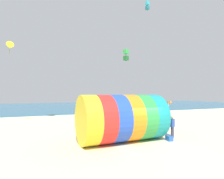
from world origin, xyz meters
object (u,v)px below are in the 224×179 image
(kite_cyan_box, at_px, (147,6))
(kite_green_box, at_px, (126,55))
(bystander_near_water, at_px, (82,118))
(beach_flag, at_px, (170,104))
(giant_inflatable_tube, at_px, (122,118))
(bystander_mid_beach, at_px, (112,112))
(kite_handler, at_px, (172,126))
(cooler_box, at_px, (169,138))
(kite_yellow_delta, at_px, (9,46))

(kite_cyan_box, height_order, kite_green_box, kite_cyan_box)
(bystander_near_water, relative_size, beach_flag, 0.63)
(giant_inflatable_tube, height_order, bystander_mid_beach, giant_inflatable_tube)
(kite_handler, height_order, bystander_near_water, bystander_near_water)
(kite_handler, distance_m, kite_cyan_box, 12.60)
(bystander_mid_beach, bearing_deg, kite_green_box, -96.87)
(kite_handler, relative_size, bystander_mid_beach, 1.00)
(beach_flag, bearing_deg, kite_cyan_box, 114.25)
(kite_green_box, relative_size, bystander_near_water, 0.71)
(cooler_box, bearing_deg, bystander_near_water, 122.94)
(giant_inflatable_tube, relative_size, kite_handler, 3.82)
(kite_handler, height_order, cooler_box, kite_handler)
(kite_handler, xyz_separation_m, kite_cyan_box, (0.42, 4.19, 11.88))
(bystander_near_water, bearing_deg, kite_cyan_box, -22.95)
(kite_cyan_box, relative_size, cooler_box, 1.75)
(kite_handler, height_order, beach_flag, beach_flag)
(kite_yellow_delta, bearing_deg, cooler_box, -42.88)
(kite_yellow_delta, bearing_deg, bystander_mid_beach, 5.19)
(cooler_box, bearing_deg, kite_cyan_box, 74.49)
(kite_handler, height_order, kite_green_box, kite_green_box)
(kite_cyan_box, relative_size, bystander_mid_beach, 0.54)
(bystander_mid_beach, height_order, beach_flag, beach_flag)
(kite_handler, distance_m, kite_green_box, 9.12)
(giant_inflatable_tube, distance_m, beach_flag, 5.96)
(giant_inflatable_tube, bearing_deg, bystander_near_water, 104.38)
(giant_inflatable_tube, distance_m, cooler_box, 3.79)
(bystander_mid_beach, xyz_separation_m, cooler_box, (-0.40, -12.56, -0.68))
(kite_green_box, relative_size, beach_flag, 0.45)
(giant_inflatable_tube, distance_m, kite_handler, 4.35)
(kite_handler, bearing_deg, kite_yellow_delta, 141.28)
(kite_handler, height_order, kite_yellow_delta, kite_yellow_delta)
(kite_green_box, bearing_deg, giant_inflatable_tube, -118.39)
(kite_green_box, xyz_separation_m, cooler_box, (0.31, -6.64, -7.55))
(kite_cyan_box, bearing_deg, kite_yellow_delta, 154.80)
(kite_green_box, height_order, bystander_mid_beach, kite_green_box)
(beach_flag, bearing_deg, kite_yellow_delta, 149.41)
(giant_inflatable_tube, relative_size, cooler_box, 12.29)
(bystander_near_water, distance_m, cooler_box, 9.16)
(kite_yellow_delta, relative_size, bystander_near_water, 0.86)
(bystander_mid_beach, height_order, cooler_box, bystander_mid_beach)
(bystander_near_water, bearing_deg, kite_yellow_delta, 152.91)
(kite_cyan_box, distance_m, kite_green_box, 5.54)
(kite_handler, relative_size, cooler_box, 3.22)
(kite_handler, xyz_separation_m, cooler_box, (-0.96, -0.79, -0.67))
(kite_yellow_delta, height_order, bystander_near_water, kite_yellow_delta)
(giant_inflatable_tube, bearing_deg, beach_flag, 15.76)
(kite_green_box, xyz_separation_m, beach_flag, (2.70, -3.91, -5.20))
(kite_cyan_box, bearing_deg, cooler_box, -105.51)
(bystander_near_water, relative_size, bystander_mid_beach, 1.07)
(kite_green_box, height_order, bystander_near_water, kite_green_box)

